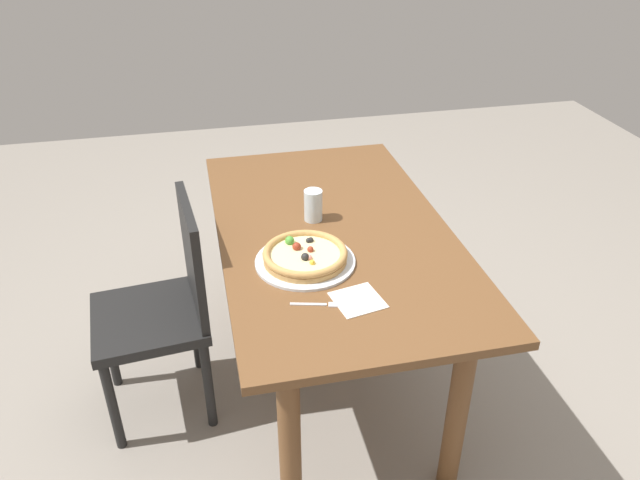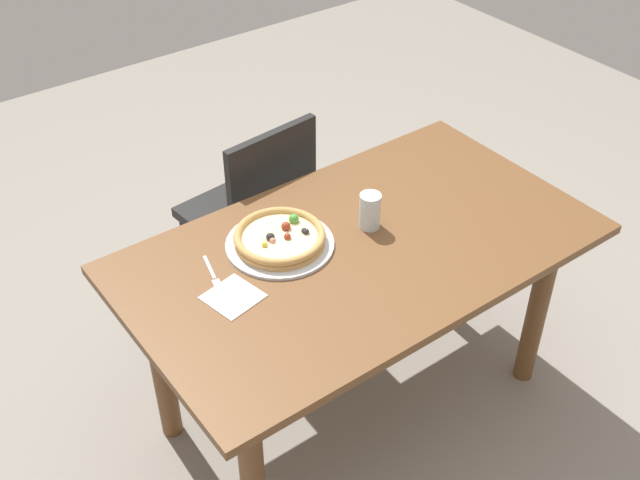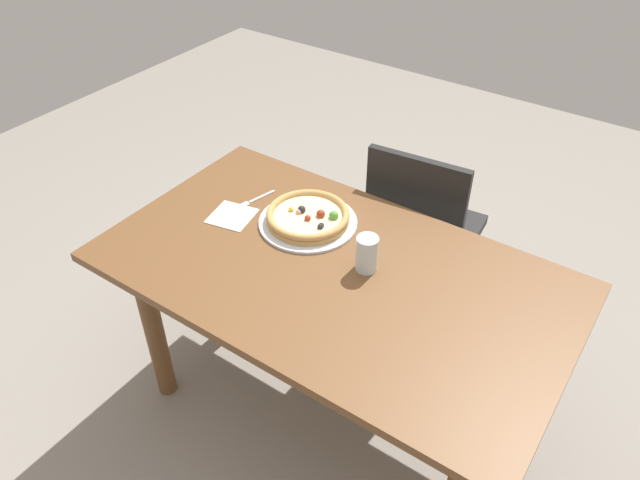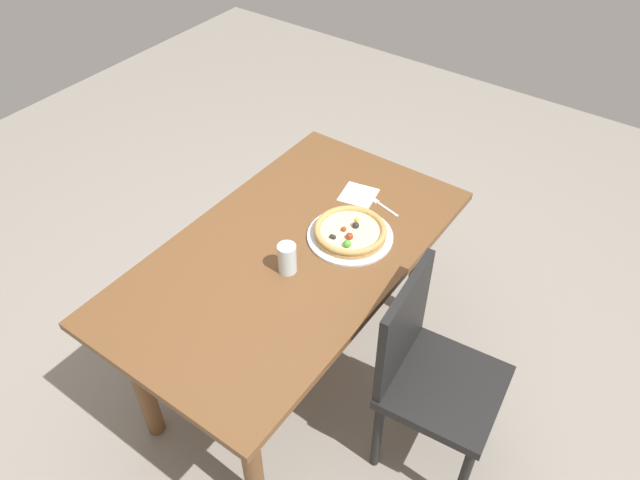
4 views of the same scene
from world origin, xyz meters
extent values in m
plane|color=gray|center=(0.00, 0.00, 0.00)|extent=(6.00, 6.00, 0.00)
cube|color=brown|center=(0.00, 0.00, 0.71)|extent=(1.45, 0.83, 0.03)
cylinder|color=brown|center=(-0.59, -0.27, 0.35)|extent=(0.07, 0.07, 0.69)
cylinder|color=brown|center=(0.59, -0.27, 0.35)|extent=(0.07, 0.07, 0.69)
cylinder|color=brown|center=(-0.59, 0.27, 0.35)|extent=(0.07, 0.07, 0.69)
cylinder|color=brown|center=(0.59, 0.27, 0.35)|extent=(0.07, 0.07, 0.69)
cylinder|color=black|center=(0.19, -0.85, 0.20)|extent=(0.04, 0.04, 0.41)
cylinder|color=black|center=(-0.15, -0.88, 0.20)|extent=(0.04, 0.04, 0.41)
cylinder|color=black|center=(0.15, -0.51, 0.20)|extent=(0.04, 0.04, 0.41)
cylinder|color=black|center=(-0.19, -0.54, 0.20)|extent=(0.04, 0.04, 0.41)
cube|color=black|center=(0.00, -0.69, 0.43)|extent=(0.44, 0.44, 0.04)
cube|color=black|center=(-0.02, -0.51, 0.66)|extent=(0.38, 0.07, 0.42)
cylinder|color=silver|center=(0.20, -0.14, 0.73)|extent=(0.33, 0.33, 0.01)
cylinder|color=tan|center=(0.20, -0.14, 0.74)|extent=(0.28, 0.28, 0.02)
cylinder|color=beige|center=(0.20, -0.14, 0.75)|extent=(0.24, 0.24, 0.01)
torus|color=tan|center=(0.20, -0.14, 0.76)|extent=(0.28, 0.28, 0.02)
sphere|color=#E58C7F|center=(0.23, -0.14, 0.76)|extent=(0.02, 0.02, 0.02)
sphere|color=#262626|center=(0.12, -0.11, 0.76)|extent=(0.02, 0.02, 0.02)
sphere|color=#4C9E38|center=(0.12, -0.18, 0.76)|extent=(0.03, 0.03, 0.03)
sphere|color=maroon|center=(0.16, -0.16, 0.76)|extent=(0.03, 0.03, 0.03)
sphere|color=#262626|center=(0.12, -0.12, 0.76)|extent=(0.02, 0.02, 0.02)
sphere|color=maroon|center=(0.18, -0.12, 0.76)|extent=(0.02, 0.02, 0.02)
sphere|color=gold|center=(0.26, -0.13, 0.76)|extent=(0.02, 0.02, 0.02)
sphere|color=#262626|center=(0.23, -0.15, 0.76)|extent=(0.03, 0.03, 0.03)
cube|color=silver|center=(0.42, -0.18, 0.72)|extent=(0.04, 0.11, 0.00)
cube|color=silver|center=(0.44, -0.10, 0.72)|extent=(0.03, 0.05, 0.00)
cylinder|color=silver|center=(-0.08, -0.06, 0.78)|extent=(0.07, 0.07, 0.12)
cube|color=white|center=(0.43, -0.03, 0.72)|extent=(0.16, 0.16, 0.00)
camera|label=1|loc=(1.87, -0.46, 1.84)|focal=34.57mm
camera|label=2|loc=(1.20, 1.42, 2.20)|focal=43.86mm
camera|label=3|loc=(-0.77, 1.18, 1.95)|focal=34.23mm
camera|label=4|loc=(-1.27, -1.05, 2.28)|focal=33.91mm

